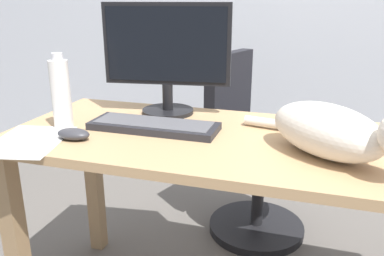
% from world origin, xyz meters
% --- Properties ---
extents(desk, '(1.57, 0.63, 0.72)m').
position_xyz_m(desk, '(0.00, 0.00, 0.62)').
color(desk, tan).
rests_on(desk, ground_plane).
extents(office_chair, '(0.50, 0.48, 0.90)m').
position_xyz_m(office_chair, '(-0.06, 0.64, 0.39)').
color(office_chair, black).
rests_on(office_chair, ground_plane).
extents(monitor, '(0.48, 0.20, 0.42)m').
position_xyz_m(monitor, '(-0.34, 0.20, 0.95)').
color(monitor, black).
rests_on(monitor, desk).
extents(keyboard, '(0.44, 0.15, 0.03)m').
position_xyz_m(keyboard, '(-0.31, -0.00, 0.73)').
color(keyboard, '#232328').
rests_on(keyboard, desk).
extents(cat, '(0.48, 0.42, 0.20)m').
position_xyz_m(cat, '(0.26, -0.09, 0.80)').
color(cat, silver).
rests_on(cat, desk).
extents(computer_mouse, '(0.11, 0.06, 0.04)m').
position_xyz_m(computer_mouse, '(-0.51, -0.17, 0.74)').
color(computer_mouse, '#333338').
rests_on(computer_mouse, desk).
extents(paper_sheet, '(0.27, 0.34, 0.00)m').
position_xyz_m(paper_sheet, '(-0.64, -0.23, 0.72)').
color(paper_sheet, white).
rests_on(paper_sheet, desk).
extents(water_bottle, '(0.06, 0.06, 0.26)m').
position_xyz_m(water_bottle, '(-0.61, -0.08, 0.84)').
color(water_bottle, silver).
rests_on(water_bottle, desk).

